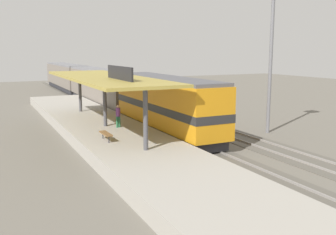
{
  "coord_description": "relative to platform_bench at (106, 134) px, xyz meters",
  "views": [
    {
      "loc": [
        -12.98,
        -28.11,
        6.64
      ],
      "look_at": [
        -1.38,
        -4.36,
        2.0
      ],
      "focal_mm": 41.07,
      "sensor_mm": 36.0,
      "label": 1
    }
  ],
  "objects": [
    {
      "name": "track_near",
      "position": [
        6.0,
        4.68,
        -1.31
      ],
      "size": [
        3.2,
        110.0,
        0.16
      ],
      "color": "#565249",
      "rests_on": "ground"
    },
    {
      "name": "ground_plane",
      "position": [
        8.0,
        4.68,
        -1.34
      ],
      "size": [
        120.0,
        120.0,
        0.0
      ],
      "primitive_type": "plane",
      "color": "#666056"
    },
    {
      "name": "passenger_carriage_rear",
      "position": [
        6.0,
        42.32,
        0.97
      ],
      "size": [
        2.9,
        20.0,
        4.24
      ],
      "color": "#28282D",
      "rests_on": "track_near"
    },
    {
      "name": "person_waiting",
      "position": [
        2.12,
        3.74,
        0.51
      ],
      "size": [
        0.34,
        0.34,
        1.71
      ],
      "color": "#23603D",
      "rests_on": "platform"
    },
    {
      "name": "station_canopy",
      "position": [
        1.4,
        4.59,
        3.19
      ],
      "size": [
        5.2,
        18.0,
        4.7
      ],
      "color": "#47474C",
      "rests_on": "platform"
    },
    {
      "name": "light_mast",
      "position": [
        13.8,
        0.58,
        7.05
      ],
      "size": [
        1.1,
        1.1,
        11.7
      ],
      "color": "slate",
      "rests_on": "ground"
    },
    {
      "name": "platform_bench",
      "position": [
        0.0,
        0.0,
        0.0
      ],
      "size": [
        0.44,
        1.7,
        0.5
      ],
      "color": "#333338",
      "rests_on": "platform"
    },
    {
      "name": "locomotive",
      "position": [
        6.0,
        3.52,
        1.07
      ],
      "size": [
        2.93,
        14.43,
        4.44
      ],
      "color": "#28282D",
      "rests_on": "track_near"
    },
    {
      "name": "platform",
      "position": [
        1.4,
        4.68,
        -0.89
      ],
      "size": [
        6.0,
        44.0,
        0.9
      ],
      "primitive_type": "cube",
      "color": "#9E998E",
      "rests_on": "ground"
    },
    {
      "name": "passenger_carriage_front",
      "position": [
        6.0,
        21.52,
        0.97
      ],
      "size": [
        2.9,
        20.0,
        4.24
      ],
      "color": "#28282D",
      "rests_on": "track_near"
    },
    {
      "name": "track_far",
      "position": [
        10.6,
        4.68,
        -1.31
      ],
      "size": [
        3.2,
        110.0,
        0.16
      ],
      "color": "#565249",
      "rests_on": "ground"
    }
  ]
}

